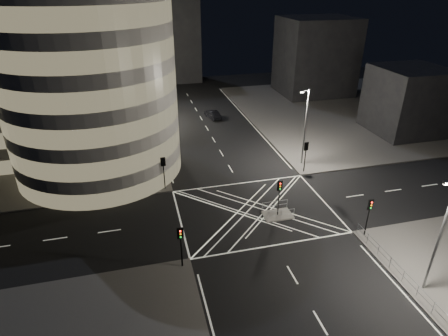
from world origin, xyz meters
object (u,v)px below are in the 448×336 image
object	(u,v)px
street_lamp_left_near	(152,130)
sedan	(213,114)
central_island	(278,215)
traffic_signal_fl	(163,167)
traffic_signal_nl	(181,240)
street_lamp_left_far	(144,91)
traffic_signal_fr	(306,151)
traffic_signal_nr	(369,211)
street_lamp_right_near	(440,233)
traffic_signal_island	(279,192)
street_lamp_right_far	(305,125)

from	to	relation	value
street_lamp_left_near	sedan	distance (m)	21.51
central_island	street_lamp_left_near	bearing A→B (deg)	130.27
traffic_signal_fl	traffic_signal_nl	distance (m)	13.60
street_lamp_left_far	sedan	world-z (taller)	street_lamp_left_far
traffic_signal_fr	traffic_signal_nr	bearing A→B (deg)	-90.00
street_lamp_right_near	street_lamp_left_near	bearing A→B (deg)	125.97
traffic_signal_island	sedan	world-z (taller)	traffic_signal_island
central_island	sedan	bearing A→B (deg)	90.00
traffic_signal_nr	sedan	size ratio (longest dim) A/B	0.96
sedan	traffic_signal_fr	bearing A→B (deg)	94.29
central_island	street_lamp_left_far	xyz separation A→B (m)	(-11.44, 31.50, 5.47)
traffic_signal_fr	street_lamp_left_far	bearing A→B (deg)	128.17
traffic_signal_fl	traffic_signal_island	distance (m)	13.62
traffic_signal_nr	sedan	xyz separation A→B (m)	(-6.80, 36.36, -2.23)
street_lamp_right_far	traffic_signal_nr	bearing A→B (deg)	-92.30
central_island	traffic_signal_nr	bearing A→B (deg)	-37.93
central_island	traffic_signal_nl	size ratio (longest dim) A/B	0.75
street_lamp_left_near	sedan	world-z (taller)	street_lamp_left_near
traffic_signal_nl	street_lamp_right_far	distance (m)	24.27
traffic_signal_nl	traffic_signal_island	distance (m)	12.03
street_lamp_left_far	sedan	distance (m)	12.43
street_lamp_right_far	street_lamp_right_near	bearing A→B (deg)	-90.00
traffic_signal_fr	street_lamp_right_near	size ratio (longest dim) A/B	0.40
street_lamp_left_near	street_lamp_left_far	world-z (taller)	same
street_lamp_left_near	traffic_signal_island	bearing A→B (deg)	-49.73
traffic_signal_island	street_lamp_left_near	bearing A→B (deg)	130.27
traffic_signal_nl	traffic_signal_fr	bearing A→B (deg)	37.69
street_lamp_left_near	street_lamp_left_far	bearing A→B (deg)	90.00
central_island	traffic_signal_island	world-z (taller)	traffic_signal_island
traffic_signal_nl	traffic_signal_island	bearing A→B (deg)	26.14
traffic_signal_island	street_lamp_left_near	world-z (taller)	street_lamp_left_near
central_island	sedan	distance (m)	31.06
traffic_signal_nl	street_lamp_right_far	bearing A→B (deg)	40.91
traffic_signal_fl	traffic_signal_fr	size ratio (longest dim) A/B	1.00
traffic_signal_nl	sedan	distance (m)	37.99
traffic_signal_fr	sedan	size ratio (longest dim) A/B	0.96
traffic_signal_nl	traffic_signal_nr	world-z (taller)	same
sedan	street_lamp_right_far	bearing A→B (deg)	97.54
traffic_signal_nr	street_lamp_right_near	xyz separation A→B (m)	(0.64, -7.20, 2.63)
traffic_signal_nl	street_lamp_left_near	distance (m)	18.99
traffic_signal_nr	traffic_signal_island	xyz separation A→B (m)	(-6.80, 5.30, 0.00)
traffic_signal_fr	street_lamp_right_near	world-z (taller)	street_lamp_right_near
traffic_signal_fl	street_lamp_left_far	distance (m)	23.36
street_lamp_right_near	traffic_signal_nr	bearing A→B (deg)	95.04
central_island	traffic_signal_nr	distance (m)	9.08
street_lamp_right_far	street_lamp_right_near	world-z (taller)	same
traffic_signal_fr	street_lamp_left_far	size ratio (longest dim) A/B	0.40
central_island	traffic_signal_fl	size ratio (longest dim) A/B	0.75
traffic_signal_island	street_lamp_left_far	world-z (taller)	street_lamp_left_far
traffic_signal_fl	traffic_signal_nl	bearing A→B (deg)	-90.00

